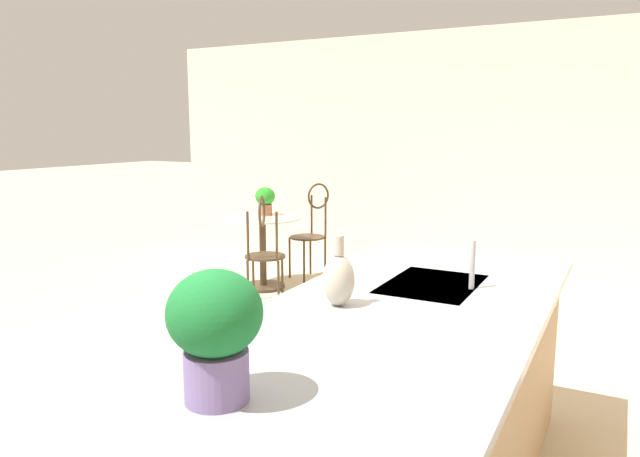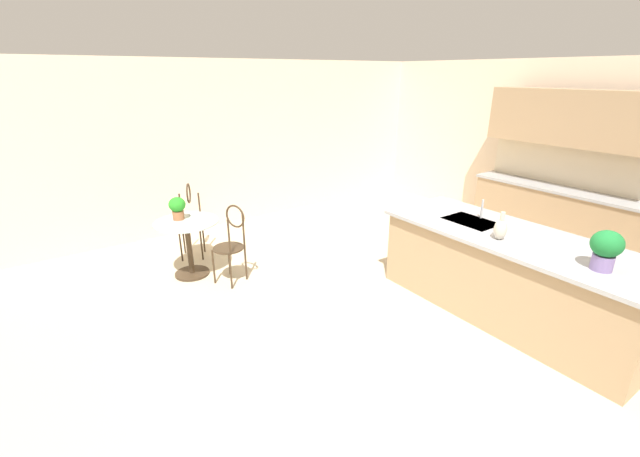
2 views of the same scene
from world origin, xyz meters
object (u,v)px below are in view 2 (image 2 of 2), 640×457
at_px(chair_near_window, 231,240).
at_px(potted_plant_on_table, 177,207).
at_px(chair_by_island, 190,217).
at_px(vase_on_counter, 500,229).
at_px(potted_plant_counter_far, 606,248).
at_px(bistro_table, 189,243).

relative_size(chair_near_window, potted_plant_on_table, 3.58).
height_order(chair_by_island, potted_plant_on_table, chair_by_island).
xyz_separation_m(potted_plant_on_table, vase_on_counter, (2.98, 2.30, 0.12)).
bearing_deg(chair_by_island, vase_on_counter, 30.28).
height_order(chair_near_window, potted_plant_counter_far, potted_plant_counter_far).
height_order(chair_near_window, potted_plant_on_table, chair_near_window).
distance_m(chair_by_island, potted_plant_counter_far, 4.86).
relative_size(chair_near_window, chair_by_island, 1.00).
height_order(potted_plant_on_table, vase_on_counter, vase_on_counter).
bearing_deg(chair_by_island, bistro_table, -21.71).
xyz_separation_m(chair_near_window, potted_plant_counter_far, (3.22, 1.98, 0.55)).
relative_size(potted_plant_on_table, potted_plant_counter_far, 0.83).
bearing_deg(bistro_table, chair_by_island, 158.29).
bearing_deg(potted_plant_counter_far, potted_plant_on_table, -148.38).
distance_m(bistro_table, chair_by_island, 0.66).
distance_m(bistro_table, potted_plant_on_table, 0.48).
distance_m(chair_near_window, potted_plant_counter_far, 3.82).
bearing_deg(vase_on_counter, potted_plant_counter_far, 5.46).
relative_size(bistro_table, potted_plant_on_table, 2.75).
relative_size(bistro_table, chair_by_island, 0.77).
xyz_separation_m(chair_near_window, vase_on_counter, (2.32, 1.89, 0.46)).
distance_m(potted_plant_on_table, potted_plant_counter_far, 4.56).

